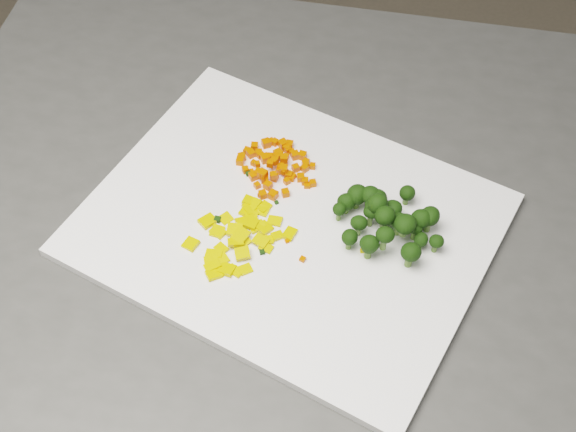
% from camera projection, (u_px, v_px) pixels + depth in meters
% --- Properties ---
extents(counter_block, '(1.07, 0.78, 0.90)m').
position_uv_depth(counter_block, '(329.00, 381.00, 1.29)').
color(counter_block, '#3F3F3D').
rests_on(counter_block, ground).
extents(cutting_board, '(0.52, 0.45, 0.01)m').
position_uv_depth(cutting_board, '(288.00, 224.00, 0.91)').
color(cutting_board, white).
rests_on(cutting_board, counter_block).
extents(carrot_pile, '(0.10, 0.10, 0.03)m').
position_uv_depth(carrot_pile, '(275.00, 166.00, 0.93)').
color(carrot_pile, '#DA4402').
rests_on(carrot_pile, cutting_board).
extents(pepper_pile, '(0.11, 0.11, 0.02)m').
position_uv_depth(pepper_pile, '(239.00, 235.00, 0.88)').
color(pepper_pile, '#DCB20B').
rests_on(pepper_pile, cutting_board).
extents(broccoli_pile, '(0.12, 0.12, 0.05)m').
position_uv_depth(broccoli_pile, '(385.00, 222.00, 0.87)').
color(broccoli_pile, black).
rests_on(broccoli_pile, cutting_board).
extents(carrot_cube_0, '(0.01, 0.01, 0.01)m').
position_uv_depth(carrot_cube_0, '(293.00, 176.00, 0.94)').
color(carrot_cube_0, '#DA4402').
rests_on(carrot_cube_0, carrot_pile).
extents(carrot_cube_1, '(0.01, 0.01, 0.01)m').
position_uv_depth(carrot_cube_1, '(275.00, 177.00, 0.94)').
color(carrot_cube_1, '#DA4402').
rests_on(carrot_cube_1, carrot_pile).
extents(carrot_cube_2, '(0.01, 0.01, 0.01)m').
position_uv_depth(carrot_cube_2, '(302.00, 156.00, 0.96)').
color(carrot_cube_2, '#DA4402').
rests_on(carrot_cube_2, carrot_pile).
extents(carrot_cube_3, '(0.01, 0.01, 0.01)m').
position_uv_depth(carrot_cube_3, '(287.00, 181.00, 0.93)').
color(carrot_cube_3, '#DA4402').
rests_on(carrot_cube_3, carrot_pile).
extents(carrot_cube_4, '(0.01, 0.01, 0.01)m').
position_uv_depth(carrot_cube_4, '(265.00, 158.00, 0.95)').
color(carrot_cube_4, '#DA4402').
rests_on(carrot_cube_4, carrot_pile).
extents(carrot_cube_5, '(0.01, 0.01, 0.01)m').
position_uv_depth(carrot_cube_5, '(245.00, 169.00, 0.94)').
color(carrot_cube_5, '#DA4402').
rests_on(carrot_cube_5, carrot_pile).
extents(carrot_cube_6, '(0.01, 0.01, 0.01)m').
position_uv_depth(carrot_cube_6, '(273.00, 175.00, 0.93)').
color(carrot_cube_6, '#DA4402').
rests_on(carrot_cube_6, carrot_pile).
extents(carrot_cube_7, '(0.01, 0.01, 0.01)m').
position_uv_depth(carrot_cube_7, '(306.00, 165.00, 0.95)').
color(carrot_cube_7, '#DA4402').
rests_on(carrot_cube_7, carrot_pile).
extents(carrot_cube_8, '(0.01, 0.01, 0.01)m').
position_uv_depth(carrot_cube_8, '(270.00, 164.00, 0.94)').
color(carrot_cube_8, '#DA4402').
rests_on(carrot_cube_8, carrot_pile).
extents(carrot_cube_9, '(0.01, 0.01, 0.01)m').
position_uv_depth(carrot_cube_9, '(280.00, 170.00, 0.94)').
color(carrot_cube_9, '#DA4402').
rests_on(carrot_cube_9, carrot_pile).
extents(carrot_cube_10, '(0.01, 0.01, 0.01)m').
position_uv_depth(carrot_cube_10, '(289.00, 175.00, 0.94)').
color(carrot_cube_10, '#DA4402').
rests_on(carrot_cube_10, carrot_pile).
extents(carrot_cube_11, '(0.01, 0.01, 0.01)m').
position_uv_depth(carrot_cube_11, '(251.00, 154.00, 0.96)').
color(carrot_cube_11, '#DA4402').
rests_on(carrot_cube_11, carrot_pile).
extents(carrot_cube_12, '(0.01, 0.01, 0.01)m').
position_uv_depth(carrot_cube_12, '(266.00, 143.00, 0.97)').
color(carrot_cube_12, '#DA4402').
rests_on(carrot_cube_12, carrot_pile).
extents(carrot_cube_13, '(0.01, 0.01, 0.01)m').
position_uv_depth(carrot_cube_13, '(265.00, 179.00, 0.93)').
color(carrot_cube_13, '#DA4402').
rests_on(carrot_cube_13, carrot_pile).
extents(carrot_cube_14, '(0.01, 0.01, 0.01)m').
position_uv_depth(carrot_cube_14, '(255.00, 146.00, 0.97)').
color(carrot_cube_14, '#DA4402').
rests_on(carrot_cube_14, carrot_pile).
extents(carrot_cube_15, '(0.01, 0.01, 0.01)m').
position_uv_depth(carrot_cube_15, '(306.00, 162.00, 0.95)').
color(carrot_cube_15, '#DA4402').
rests_on(carrot_cube_15, carrot_pile).
extents(carrot_cube_16, '(0.01, 0.01, 0.01)m').
position_uv_depth(carrot_cube_16, '(271.00, 142.00, 0.97)').
color(carrot_cube_16, '#DA4402').
rests_on(carrot_cube_16, carrot_pile).
extents(carrot_cube_17, '(0.01, 0.01, 0.01)m').
position_uv_depth(carrot_cube_17, '(284.00, 171.00, 0.93)').
color(carrot_cube_17, '#DA4402').
rests_on(carrot_cube_17, carrot_pile).
extents(carrot_cube_18, '(0.01, 0.01, 0.01)m').
position_uv_depth(carrot_cube_18, '(292.00, 152.00, 0.96)').
color(carrot_cube_18, '#DA4402').
rests_on(carrot_cube_18, carrot_pile).
extents(carrot_cube_19, '(0.01, 0.01, 0.01)m').
position_uv_depth(carrot_cube_19, '(268.00, 185.00, 0.93)').
color(carrot_cube_19, '#DA4402').
rests_on(carrot_cube_19, carrot_pile).
extents(carrot_cube_20, '(0.01, 0.01, 0.01)m').
position_uv_depth(carrot_cube_20, '(274.00, 161.00, 0.94)').
color(carrot_cube_20, '#DA4402').
rests_on(carrot_cube_20, carrot_pile).
extents(carrot_cube_21, '(0.01, 0.01, 0.01)m').
position_uv_depth(carrot_cube_21, '(245.00, 170.00, 0.94)').
color(carrot_cube_21, '#DA4402').
rests_on(carrot_cube_21, carrot_pile).
extents(carrot_cube_22, '(0.01, 0.01, 0.01)m').
position_uv_depth(carrot_cube_22, '(305.00, 181.00, 0.93)').
color(carrot_cube_22, '#DA4402').
rests_on(carrot_cube_22, carrot_pile).
extents(carrot_cube_23, '(0.01, 0.01, 0.01)m').
position_uv_depth(carrot_cube_23, '(254.00, 163.00, 0.95)').
color(carrot_cube_23, '#DA4402').
rests_on(carrot_cube_23, carrot_pile).
extents(carrot_cube_24, '(0.01, 0.01, 0.01)m').
position_uv_depth(carrot_cube_24, '(305.00, 168.00, 0.95)').
color(carrot_cube_24, '#DA4402').
rests_on(carrot_cube_24, carrot_pile).
extents(carrot_cube_25, '(0.01, 0.01, 0.01)m').
position_uv_depth(carrot_cube_25, '(261.00, 174.00, 0.93)').
color(carrot_cube_25, '#DA4402').
rests_on(carrot_cube_25, carrot_pile).
extents(carrot_cube_26, '(0.01, 0.01, 0.01)m').
position_uv_depth(carrot_cube_26, '(288.00, 150.00, 0.96)').
color(carrot_cube_26, '#DA4402').
rests_on(carrot_cube_26, carrot_pile).
extents(carrot_cube_27, '(0.01, 0.01, 0.01)m').
position_uv_depth(carrot_cube_27, '(286.00, 157.00, 0.96)').
color(carrot_cube_27, '#DA4402').
rests_on(carrot_cube_27, carrot_pile).
extents(carrot_cube_28, '(0.01, 0.01, 0.01)m').
position_uv_depth(carrot_cube_28, '(261.00, 195.00, 0.92)').
color(carrot_cube_28, '#DA4402').
rests_on(carrot_cube_28, carrot_pile).
extents(carrot_cube_29, '(0.01, 0.01, 0.01)m').
position_uv_depth(carrot_cube_29, '(289.00, 145.00, 0.97)').
color(carrot_cube_29, '#DA4402').
rests_on(carrot_cube_29, carrot_pile).
extents(carrot_cube_30, '(0.01, 0.01, 0.01)m').
position_uv_depth(carrot_cube_30, '(275.00, 142.00, 0.97)').
color(carrot_cube_30, '#DA4402').
rests_on(carrot_cube_30, carrot_pile).
extents(carrot_cube_31, '(0.01, 0.01, 0.01)m').
position_uv_depth(carrot_cube_31, '(260.00, 154.00, 0.96)').
color(carrot_cube_31, '#DA4402').
rests_on(carrot_cube_31, carrot_pile).
extents(carrot_cube_32, '(0.01, 0.01, 0.01)m').
position_uv_depth(carrot_cube_32, '(302.00, 156.00, 0.96)').
color(carrot_cube_32, '#DA4402').
rests_on(carrot_cube_32, carrot_pile).
extents(carrot_cube_33, '(0.01, 0.01, 0.01)m').
position_uv_depth(carrot_cube_33, '(283.00, 144.00, 0.97)').
color(carrot_cube_33, '#DA4402').
rests_on(carrot_cube_33, carrot_pile).
extents(carrot_cube_34, '(0.01, 0.01, 0.01)m').
position_uv_depth(carrot_cube_34, '(295.00, 155.00, 0.96)').
color(carrot_cube_34, '#DA4402').
rests_on(carrot_cube_34, carrot_pile).
extents(carrot_cube_35, '(0.01, 0.01, 0.01)m').
position_uv_depth(carrot_cube_35, '(292.00, 178.00, 0.94)').
color(carrot_cube_35, '#DA4402').
rests_on(carrot_cube_35, carrot_pile).
extents(carrot_cube_36, '(0.01, 0.01, 0.01)m').
position_uv_depth(carrot_cube_36, '(301.00, 178.00, 0.94)').
color(carrot_cube_36, '#DA4402').
rests_on(carrot_cube_36, carrot_pile).
extents(carrot_cube_37, '(0.01, 0.01, 0.01)m').
position_uv_depth(carrot_cube_37, '(259.00, 173.00, 0.94)').
color(carrot_cube_37, '#DA4402').
rests_on(carrot_cube_37, carrot_pile).
extents(carrot_cube_38, '(0.01, 0.01, 0.01)m').
position_uv_depth(carrot_cube_38, '(263.00, 194.00, 0.92)').
color(carrot_cube_38, '#DA4402').
rests_on(carrot_cube_38, carrot_pile).
extents(carrot_cube_39, '(0.01, 0.01, 0.01)m').
position_uv_depth(carrot_cube_39, '(278.00, 154.00, 0.96)').
color(carrot_cube_39, '#DA4402').
rests_on(carrot_cube_39, carrot_pile).
extents(carrot_cube_40, '(0.01, 0.01, 0.01)m').
position_uv_depth(carrot_cube_40, '(259.00, 153.00, 0.96)').
color(carrot_cube_40, '#DA4402').
rests_on(carrot_cube_40, carrot_pile).
extents(carrot_cube_41, '(0.01, 0.01, 0.01)m').
position_uv_depth(carrot_cube_41, '(253.00, 176.00, 0.94)').
color(carrot_cube_41, '#DA4402').
rests_on(carrot_cube_41, carrot_pile).
extents(carrot_cube_42, '(0.01, 0.01, 0.01)m').
position_uv_depth(carrot_cube_42, '(257.00, 164.00, 0.94)').
color(carrot_cube_42, '#DA4402').
rests_on(carrot_cube_42, carrot_pile).
extents(carrot_cube_43, '(0.01, 0.01, 0.01)m').
position_uv_depth(carrot_cube_43, '(270.00, 156.00, 0.96)').
color(carrot_cube_43, '#DA4402').
rests_on(carrot_cube_43, carrot_pile).
extents(carrot_cube_44, '(0.01, 0.01, 0.01)m').
position_uv_depth(carrot_cube_44, '(263.00, 174.00, 0.93)').
color(carrot_cube_44, '#DA4402').
rests_on(carrot_cube_44, carrot_pile).
extents(carrot_cube_45, '(0.01, 0.01, 0.01)m').
position_uv_depth(carrot_cube_45, '(278.00, 156.00, 0.96)').
color(carrot_cube_45, '#DA4402').
rests_on(carrot_cube_45, carrot_pile).
extents(carrot_cube_46, '(0.01, 0.01, 0.01)m').
position_uv_depth(carrot_cube_46, '(257.00, 185.00, 0.93)').
color(carrot_cube_46, '#DA4402').
rests_on(carrot_cube_46, carrot_pile).
extents(carrot_cube_47, '(0.01, 0.01, 0.01)m').
position_uv_depth(carrot_cube_47, '(313.00, 183.00, 0.93)').
color(carrot_cube_47, '#DA4402').
rests_on(carrot_cube_47, carrot_pile).
extents(carrot_cube_48, '(0.01, 0.01, 0.01)m').
position_uv_depth(carrot_cube_48, '(285.00, 193.00, 0.92)').
color(carrot_cube_48, '#DA4402').
rests_on(carrot_cube_48, carrot_pile).
extents(carrot_cube_49, '(0.01, 0.01, 0.01)m').
position_uv_depth(carrot_cube_49, '(273.00, 195.00, 0.92)').
color(carrot_cube_49, '#DA4402').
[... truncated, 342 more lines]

